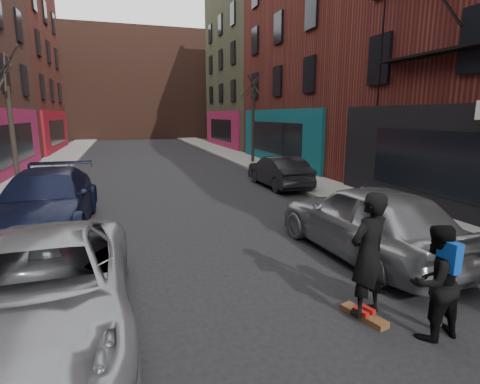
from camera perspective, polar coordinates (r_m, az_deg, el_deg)
sidewalk_left at (r=29.78m, az=-25.60°, el=4.58°), size 2.50×84.00×0.13m
sidewalk_right at (r=30.60m, az=-1.69°, el=5.88°), size 2.50×84.00×0.13m
buildings_right at (r=22.29m, az=29.75°, el=22.76°), size 12.00×56.00×16.00m
building_far at (r=55.47m, az=-15.85°, el=15.26°), size 40.00×10.00×14.00m
tree_left_far at (r=17.82m, az=-31.70°, el=10.65°), size 2.00×2.00×6.50m
tree_right_far at (r=24.70m, az=2.01°, el=12.53°), size 2.00×2.00×6.80m
parked_left_far at (r=6.23m, az=-27.93°, el=-12.89°), size 2.57×5.36×1.48m
parked_left_end at (r=11.69m, az=-27.41°, el=-1.21°), size 2.46×5.80×1.67m
parked_right_far at (r=8.94m, az=18.78°, el=-4.03°), size 2.31×5.13×1.71m
parked_right_end at (r=16.76m, az=5.94°, el=3.13°), size 1.53×4.24×1.39m
skateboard at (r=6.56m, az=18.33°, el=-17.47°), size 0.43×0.83×0.10m
skateboarder at (r=6.14m, az=18.96°, el=-8.99°), size 0.82×0.64×1.97m
pedestrian at (r=6.14m, az=27.56°, el=-11.99°), size 0.87×0.70×1.70m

